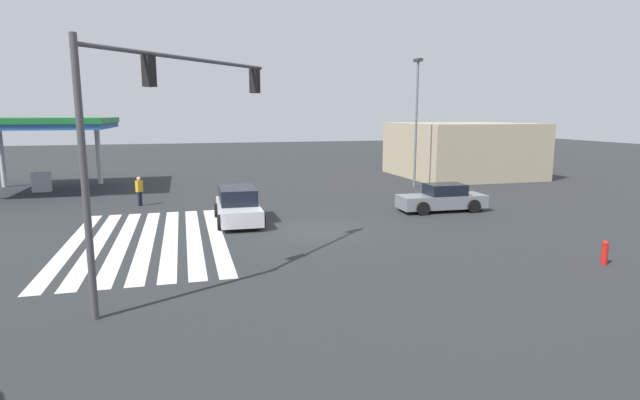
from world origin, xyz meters
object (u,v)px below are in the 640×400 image
(car_0, at_px, (238,206))
(pedestrian, at_px, (139,190))
(street_light_pole_a, at_px, (416,113))
(fire_hydrant, at_px, (605,253))
(traffic_signal_mast, at_px, (151,117))
(car_2, at_px, (442,199))

(car_0, xyz_separation_m, pedestrian, (-5.80, -4.96, 0.15))
(street_light_pole_a, relative_size, fire_hydrant, 10.43)
(traffic_signal_mast, relative_size, car_2, 1.48)
(car_0, bearing_deg, car_2, 90.23)
(pedestrian, bearing_deg, fire_hydrant, 0.54)
(street_light_pole_a, distance_m, fire_hydrant, 19.61)
(traffic_signal_mast, xyz_separation_m, fire_hydrant, (1.16, 14.82, -4.66))
(pedestrian, distance_m, street_light_pole_a, 19.13)
(car_0, xyz_separation_m, fire_hydrant, (10.49, 11.53, -0.36))
(traffic_signal_mast, distance_m, car_2, 17.48)
(car_0, relative_size, car_2, 1.03)
(car_2, bearing_deg, pedestrian, -18.45)
(fire_hydrant, bearing_deg, traffic_signal_mast, -94.48)
(pedestrian, distance_m, fire_hydrant, 23.19)
(street_light_pole_a, bearing_deg, car_2, -16.44)
(car_2, height_order, street_light_pole_a, street_light_pole_a)
(car_2, distance_m, street_light_pole_a, 10.08)
(car_0, height_order, car_2, car_0)
(traffic_signal_mast, height_order, pedestrian, traffic_signal_mast)
(car_0, height_order, fire_hydrant, car_0)
(traffic_signal_mast, relative_size, fire_hydrant, 8.20)
(traffic_signal_mast, relative_size, car_0, 1.44)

